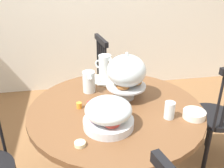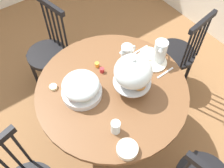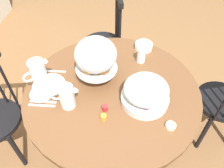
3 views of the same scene
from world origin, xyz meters
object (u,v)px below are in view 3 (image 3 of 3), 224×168
at_px(china_plate_large, 49,85).
at_px(cereal_bowl, 144,46).
at_px(dining_table, 112,109).
at_px(pastry_stand_with_dome, 96,56).
at_px(butter_dish, 171,126).
at_px(drinking_glass, 141,55).
at_px(windsor_chair_by_cabinet, 105,44).
at_px(fruit_platter_covered, 146,92).
at_px(milk_pitcher, 67,97).
at_px(orange_juice_pitcher, 39,75).
at_px(windsor_chair_near_window, 223,103).
at_px(china_plate_small, 41,94).

xyz_separation_m(china_plate_large, cereal_bowl, (0.47, -0.64, 0.02)).
bearing_deg(cereal_bowl, dining_table, 155.12).
height_order(pastry_stand_with_dome, cereal_bowl, pastry_stand_with_dome).
bearing_deg(dining_table, butter_dish, -126.02).
bearing_deg(butter_dish, drinking_glass, 16.93).
height_order(windsor_chair_by_cabinet, butter_dish, windsor_chair_by_cabinet).
bearing_deg(fruit_platter_covered, windsor_chair_by_cabinet, 20.94).
height_order(pastry_stand_with_dome, butter_dish, pastry_stand_with_dome).
xyz_separation_m(windsor_chair_by_cabinet, milk_pitcher, (-1.03, 0.11, 0.36)).
bearing_deg(windsor_chair_by_cabinet, fruit_platter_covered, -159.06).
distance_m(windsor_chair_by_cabinet, fruit_platter_covered, 1.09).
bearing_deg(orange_juice_pitcher, drinking_glass, -65.39).
xyz_separation_m(pastry_stand_with_dome, orange_juice_pitcher, (-0.10, 0.36, -0.11)).
relative_size(windsor_chair_near_window, fruit_platter_covered, 3.25).
distance_m(orange_juice_pitcher, butter_dish, 0.88).
distance_m(dining_table, windsor_chair_near_window, 0.89).
bearing_deg(butter_dish, dining_table, 53.98).
xyz_separation_m(orange_juice_pitcher, china_plate_small, (-0.09, -0.03, -0.08)).
xyz_separation_m(windsor_chair_near_window, orange_juice_pitcher, (-0.19, 1.34, 0.38)).
xyz_separation_m(windsor_chair_near_window, china_plate_large, (-0.19, 1.29, 0.29)).
height_order(orange_juice_pitcher, milk_pitcher, orange_juice_pitcher).
bearing_deg(fruit_platter_covered, cereal_bowl, 0.09).
xyz_separation_m(dining_table, orange_juice_pitcher, (-0.00, 0.47, 0.31)).
xyz_separation_m(milk_pitcher, cereal_bowl, (0.61, -0.47, -0.05)).
height_order(windsor_chair_near_window, pastry_stand_with_dome, pastry_stand_with_dome).
distance_m(cereal_bowl, butter_dish, 0.74).
bearing_deg(china_plate_large, cereal_bowl, -53.89).
height_order(orange_juice_pitcher, butter_dish, orange_juice_pitcher).
bearing_deg(drinking_glass, windsor_chair_near_window, -99.81).
relative_size(dining_table, drinking_glass, 10.65).
bearing_deg(butter_dish, windsor_chair_by_cabinet, 24.36).
bearing_deg(milk_pitcher, china_plate_large, 48.32).
distance_m(windsor_chair_by_cabinet, pastry_stand_with_dome, 0.92).
bearing_deg(windsor_chair_by_cabinet, dining_table, -170.05).
bearing_deg(butter_dish, pastry_stand_with_dome, 52.98).
relative_size(windsor_chair_by_cabinet, orange_juice_pitcher, 4.76).
xyz_separation_m(orange_juice_pitcher, milk_pitcher, (-0.15, -0.22, -0.02)).
bearing_deg(cereal_bowl, drinking_glass, 171.61).
height_order(fruit_platter_covered, drinking_glass, fruit_platter_covered).
relative_size(windsor_chair_near_window, orange_juice_pitcher, 4.76).
distance_m(pastry_stand_with_dome, china_plate_large, 0.38).
xyz_separation_m(windsor_chair_near_window, drinking_glass, (0.12, 0.68, 0.34)).
relative_size(orange_juice_pitcher, drinking_glass, 1.86).
distance_m(china_plate_large, drinking_glass, 0.69).
bearing_deg(orange_juice_pitcher, windsor_chair_by_cabinet, -20.15).
bearing_deg(dining_table, windsor_chair_by_cabinet, 9.95).
distance_m(windsor_chair_near_window, windsor_chair_by_cabinet, 1.23).
height_order(milk_pitcher, cereal_bowl, milk_pitcher).
height_order(pastry_stand_with_dome, orange_juice_pitcher, pastry_stand_with_dome).
distance_m(windsor_chair_near_window, china_plate_small, 1.38).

